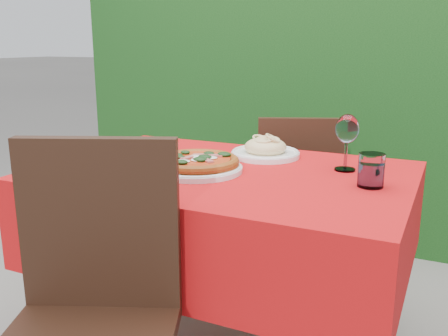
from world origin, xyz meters
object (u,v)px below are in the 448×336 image
at_px(wine_glass, 347,131).
at_px(pizza_plate, 196,164).
at_px(chair_far, 297,190).
at_px(chair_near, 92,301).
at_px(water_glass, 371,172).
at_px(pasta_plate, 265,150).
at_px(fork, 140,165).

bearing_deg(wine_glass, pizza_plate, -153.18).
height_order(chair_far, pizza_plate, chair_far).
distance_m(chair_near, wine_glass, 0.99).
height_order(water_glass, wine_glass, wine_glass).
relative_size(chair_far, water_glass, 8.13).
xyz_separation_m(pasta_plate, wine_glass, (0.33, -0.08, 0.11)).
xyz_separation_m(pizza_plate, fork, (-0.22, -0.02, -0.02)).
bearing_deg(pasta_plate, fork, -136.63).
relative_size(pasta_plate, water_glass, 2.53).
height_order(chair_near, fork, chair_near).
distance_m(pizza_plate, pasta_plate, 0.34).
xyz_separation_m(chair_near, wine_glass, (0.46, 0.80, 0.34)).
height_order(pizza_plate, pasta_plate, pasta_plate).
relative_size(pizza_plate, pasta_plate, 1.20).
xyz_separation_m(pasta_plate, fork, (-0.35, -0.33, -0.02)).
bearing_deg(water_glass, chair_near, -132.02).
height_order(pizza_plate, fork, pizza_plate).
relative_size(chair_near, chair_far, 1.11).
distance_m(chair_near, chair_far, 1.34).
height_order(pizza_plate, water_glass, water_glass).
bearing_deg(chair_far, fork, 43.34).
bearing_deg(wine_glass, fork, -159.62).
height_order(chair_far, fork, chair_far).
bearing_deg(pizza_plate, wine_glass, 26.82).
relative_size(chair_far, fork, 4.12).
bearing_deg(chair_far, wine_glass, 99.25).
xyz_separation_m(pizza_plate, wine_glass, (0.46, 0.23, 0.11)).
bearing_deg(pizza_plate, pasta_plate, 66.84).
distance_m(pasta_plate, wine_glass, 0.35).
distance_m(pizza_plate, water_glass, 0.58).
bearing_deg(chair_near, pasta_plate, 58.47).
bearing_deg(pasta_plate, water_glass, -29.80).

